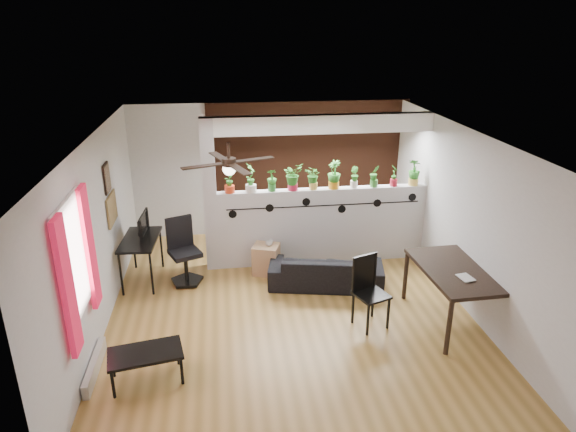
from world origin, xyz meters
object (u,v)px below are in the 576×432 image
Objects in this scene: potted_plant_9 at (414,171)px; dining_table at (456,274)px; office_chair at (184,255)px; potted_plant_8 at (394,175)px; cube_shelf at (266,259)px; potted_plant_4 at (313,177)px; potted_plant_6 at (354,176)px; potted_plant_2 at (272,179)px; cup at (269,243)px; ceiling_fan at (229,165)px; folding_chair at (368,285)px; coffee_table at (145,355)px; potted_plant_1 at (251,177)px; computer_desk at (140,243)px; potted_plant_0 at (229,179)px; sofa at (326,271)px; potted_plant_5 at (334,174)px; potted_plant_7 at (374,175)px; potted_plant_3 at (293,176)px.

dining_table is at bearing -93.42° from potted_plant_9.
office_chair is 4.19m from dining_table.
cube_shelf is (-2.25, -0.34, -1.29)m from potted_plant_8.
potted_plant_4 is 1.10× the size of potted_plant_6.
potted_plant_2 is 2.46m from potted_plant_9.
ceiling_fan is at bearing -113.23° from cup.
potted_plant_6 is (0.70, -0.00, -0.02)m from potted_plant_4.
cup is (0.63, 1.46, -1.76)m from ceiling_fan.
coffee_table is (-2.92, -0.87, -0.25)m from folding_chair.
potted_plant_4 is 1.40m from potted_plant_8.
potted_plant_2 is 0.37× the size of folding_chair.
folding_chair is at bearing -54.55° from potted_plant_1.
cup is 0.11× the size of computer_desk.
ceiling_fan is 2.36× the size of cube_shelf.
potted_plant_1 is 1.76m from potted_plant_6.
potted_plant_8 is 0.36× the size of folding_chair.
cup is at bearing -105.69° from potted_plant_2.
potted_plant_0 is at bearing 13.02° from computer_desk.
sofa is at bearing -49.08° from potted_plant_2.
sofa is 3.41× the size of cube_shelf.
cube_shelf is at bearing 126.26° from folding_chair.
potted_plant_5 is at bearing -0.00° from potted_plant_4.
potted_plant_9 is at bearing -0.00° from potted_plant_7.
potted_plant_6 is (1.76, 0.00, -0.06)m from potted_plant_1.
office_chair is (-2.54, -0.47, -1.13)m from potted_plant_5.
computer_desk is at bearing 134.80° from ceiling_fan.
potted_plant_6 is 1.05m from potted_plant_9.
potted_plant_2 is at bearing 180.00° from potted_plant_3.
potted_plant_9 is at bearing -140.94° from sofa.
potted_plant_3 is at bearing 59.19° from ceiling_fan.
sofa is at bearing -64.83° from potted_plant_3.
sofa is at bearing -125.78° from potted_plant_6.
ceiling_fan is 3.23× the size of potted_plant_8.
potted_plant_6 is at bearing 40.24° from ceiling_fan.
folding_chair is at bearing -31.39° from office_chair.
potted_plant_1 is 1.05m from potted_plant_4.
coffee_table is (-1.66, -2.58, 0.10)m from cube_shelf.
folding_chair is (1.46, -2.05, -1.00)m from potted_plant_1.
office_chair is at bearing -157.72° from potted_plant_1.
potted_plant_3 is 1.16× the size of potted_plant_4.
ceiling_fan is 2.57× the size of potted_plant_3.
potted_plant_9 is at bearing -0.00° from potted_plant_3.
potted_plant_6 is at bearing 0.00° from potted_plant_1.
potted_plant_9 is 5.32m from coffee_table.
dining_table is 1.68× the size of coffee_table.
potted_plant_3 is at bearing 180.00° from potted_plant_8.
ceiling_fan reaches higher than computer_desk.
sofa is (-0.29, -0.88, -1.35)m from potted_plant_5.
cup reaches higher than sofa.
potted_plant_8 reaches higher than office_chair.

